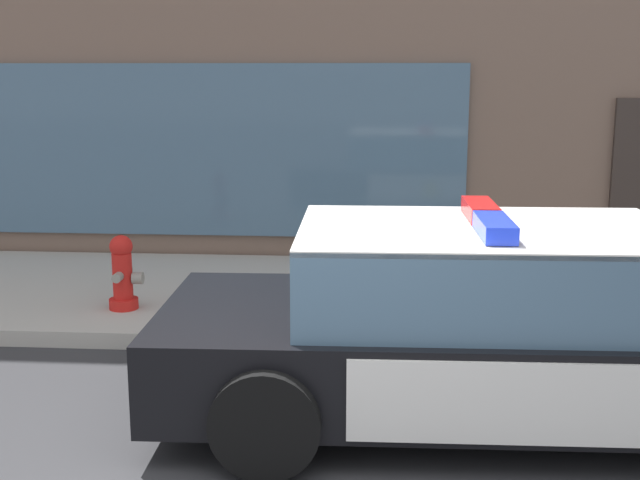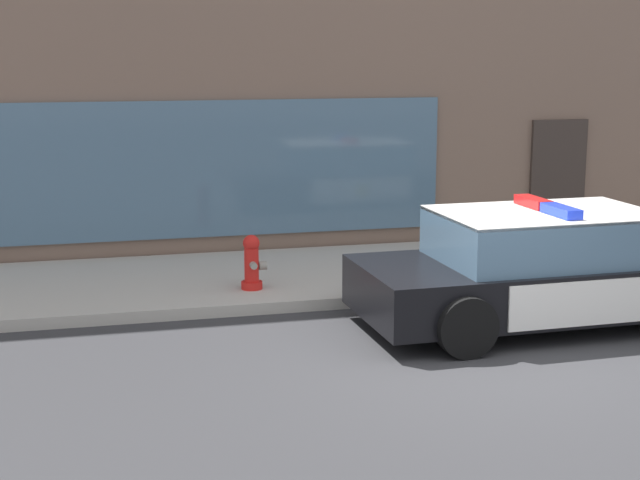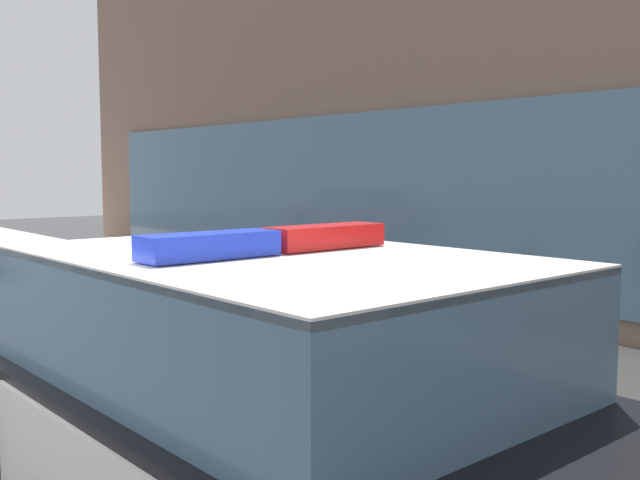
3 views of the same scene
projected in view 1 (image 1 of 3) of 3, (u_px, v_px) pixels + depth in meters
sidewalk at (337, 297)px, 8.66m from camera, size 48.00×3.18×0.15m
police_cruiser at (502, 326)px, 5.71m from camera, size 4.91×2.17×1.49m
fire_hydrant at (123, 273)px, 7.92m from camera, size 0.34×0.39×0.73m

